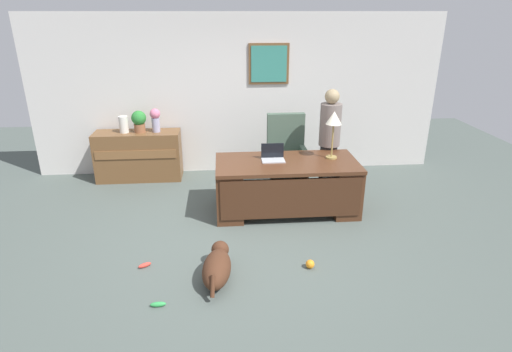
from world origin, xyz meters
The scene contains 15 objects.
ground_plane centered at (0.00, 0.00, 0.00)m, with size 12.00×12.00×0.00m, color #4C5651.
back_wall centered at (0.00, 2.60, 1.35)m, with size 7.00×0.16×2.70m.
desk centered at (0.60, 0.79, 0.41)m, with size 1.99×0.96×0.74m.
credenza centered at (-1.71, 2.25, 0.41)m, with size 1.41×0.50×0.83m.
armchair centered at (0.73, 1.69, 0.52)m, with size 0.60×0.59×1.19m.
person_standing centered at (1.34, 1.41, 0.85)m, with size 0.32×0.32×1.64m.
dog_lying centered at (-0.38, -0.80, 0.15)m, with size 0.37×0.82×0.30m.
laptop centered at (0.41, 0.91, 0.80)m, with size 0.32×0.22×0.22m.
desk_lamp centered at (1.26, 0.92, 1.29)m, with size 0.22×0.22×0.68m.
vase_with_flowers centered at (-1.38, 2.25, 1.05)m, with size 0.17×0.17×0.39m.
vase_empty centered at (-1.91, 2.25, 0.96)m, with size 0.15×0.15×0.27m, color silver.
potted_plant centered at (-1.65, 2.25, 1.02)m, with size 0.24×0.24×0.36m.
dog_toy_ball centered at (0.66, -0.67, 0.05)m, with size 0.10×0.10×0.10m, color orange.
dog_toy_bone centered at (-1.21, -0.50, 0.03)m, with size 0.15×0.05×0.05m, color #E53F33.
dog_toy_plush centered at (-0.96, -1.20, 0.03)m, with size 0.15×0.05×0.05m, color green.
Camera 1 is at (-0.28, -4.61, 2.70)m, focal length 29.28 mm.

